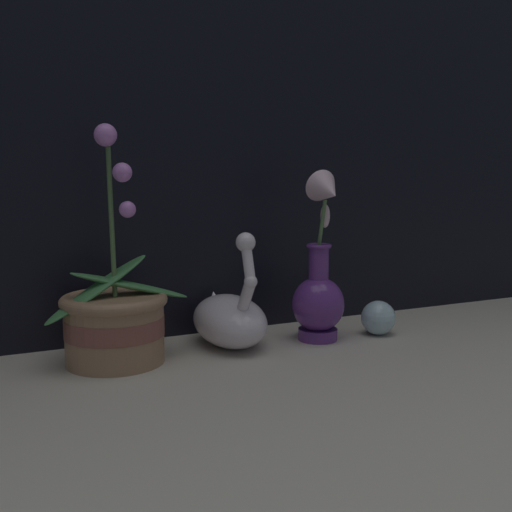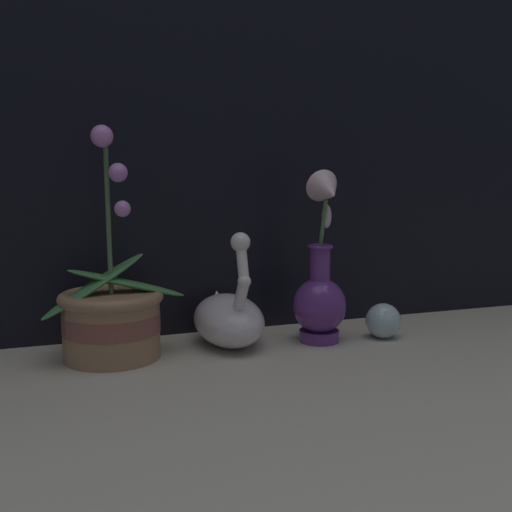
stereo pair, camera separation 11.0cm
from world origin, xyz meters
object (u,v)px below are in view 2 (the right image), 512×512
Objects in this scene: blue_vase at (321,288)px; glass_sphere at (383,321)px; swan_figurine at (228,317)px; orchid_potted_plant at (112,316)px.

blue_vase is 0.14m from glass_sphere.
blue_vase is at bearing -12.84° from swan_figurine.
orchid_potted_plant is at bearing 176.27° from blue_vase.
blue_vase reaches higher than glass_sphere.
swan_figurine is (0.21, 0.01, -0.02)m from orchid_potted_plant.
blue_vase reaches higher than swan_figurine.
swan_figurine is 3.20× the size of glass_sphere.
swan_figurine is 0.67× the size of blue_vase.
orchid_potted_plant reaches higher than blue_vase.
orchid_potted_plant is 1.81× the size of swan_figurine.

